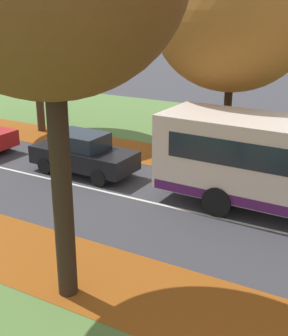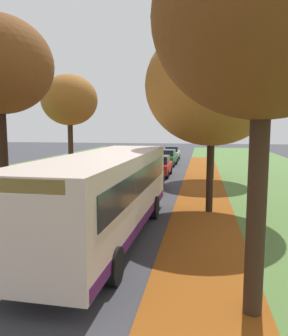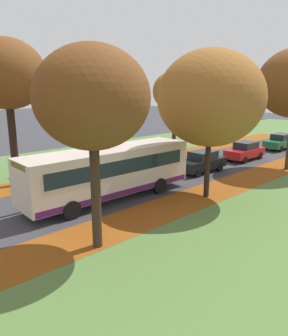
{
  "view_description": "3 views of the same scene",
  "coord_description": "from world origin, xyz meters",
  "px_view_note": "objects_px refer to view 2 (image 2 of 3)",
  "views": [
    {
      "loc": [
        -12.63,
        10.05,
        6.41
      ],
      "look_at": [
        -0.44,
        17.04,
        1.36
      ],
      "focal_mm": 50.0,
      "sensor_mm": 36.0,
      "label": 1
    },
    {
      "loc": [
        4.47,
        1.09,
        3.9
      ],
      "look_at": [
        1.54,
        17.73,
        1.79
      ],
      "focal_mm": 35.0,
      "sensor_mm": 36.0,
      "label": 2
    },
    {
      "loc": [
        15.86,
        0.86,
        6.39
      ],
      "look_at": [
        1.48,
        14.36,
        1.46
      ],
      "focal_mm": 35.0,
      "sensor_mm": 36.0,
      "label": 3
    }
  ],
  "objects_px": {
    "tree_left_far": "(69,100)",
    "tree_right_mid": "(212,85)",
    "car_green_third_in_line": "(167,158)",
    "bus": "(107,191)",
    "tree_right_far": "(213,90)",
    "car_silver_fourth_in_line": "(172,153)",
    "car_black_lead": "(146,178)",
    "tree_right_near": "(265,18)",
    "car_red_following": "(159,166)"
  },
  "relations": [
    {
      "from": "tree_left_far",
      "to": "tree_right_mid",
      "type": "bearing_deg",
      "value": -39.97
    },
    {
      "from": "car_green_third_in_line",
      "to": "bus",
      "type": "bearing_deg",
      "value": -89.46
    },
    {
      "from": "tree_right_far",
      "to": "car_silver_fourth_in_line",
      "type": "relative_size",
      "value": 2.19
    },
    {
      "from": "tree_left_far",
      "to": "bus",
      "type": "relative_size",
      "value": 0.75
    },
    {
      "from": "car_black_lead",
      "to": "tree_right_near",
      "type": "bearing_deg",
      "value": -70.9
    },
    {
      "from": "tree_right_near",
      "to": "tree_right_mid",
      "type": "height_order",
      "value": "tree_right_mid"
    },
    {
      "from": "tree_right_near",
      "to": "car_black_lead",
      "type": "xyz_separation_m",
      "value": [
        -4.44,
        12.81,
        -5.14
      ]
    },
    {
      "from": "tree_right_near",
      "to": "bus",
      "type": "xyz_separation_m",
      "value": [
        -4.32,
        3.95,
        -4.25
      ]
    },
    {
      "from": "tree_left_far",
      "to": "car_red_following",
      "type": "relative_size",
      "value": 1.86
    },
    {
      "from": "tree_right_mid",
      "to": "car_green_third_in_line",
      "type": "height_order",
      "value": "tree_right_mid"
    },
    {
      "from": "tree_left_far",
      "to": "tree_right_near",
      "type": "distance_m",
      "value": 20.3
    },
    {
      "from": "tree_left_far",
      "to": "tree_right_mid",
      "type": "xyz_separation_m",
      "value": [
        10.33,
        -8.65,
        -0.17
      ]
    },
    {
      "from": "tree_right_mid",
      "to": "bus",
      "type": "distance_m",
      "value": 6.99
    },
    {
      "from": "bus",
      "to": "car_silver_fourth_in_line",
      "type": "height_order",
      "value": "bus"
    },
    {
      "from": "bus",
      "to": "car_red_following",
      "type": "bearing_deg",
      "value": 90.4
    },
    {
      "from": "car_silver_fourth_in_line",
      "to": "tree_right_far",
      "type": "bearing_deg",
      "value": -72.67
    },
    {
      "from": "tree_right_far",
      "to": "car_silver_fourth_in_line",
      "type": "bearing_deg",
      "value": 107.33
    },
    {
      "from": "tree_right_near",
      "to": "car_green_third_in_line",
      "type": "height_order",
      "value": "tree_right_near"
    },
    {
      "from": "bus",
      "to": "car_silver_fourth_in_line",
      "type": "bearing_deg",
      "value": 90.56
    },
    {
      "from": "tree_right_near",
      "to": "car_silver_fourth_in_line",
      "type": "bearing_deg",
      "value": 98.12
    },
    {
      "from": "tree_right_near",
      "to": "bus",
      "type": "bearing_deg",
      "value": 137.61
    },
    {
      "from": "tree_right_mid",
      "to": "car_black_lead",
      "type": "bearing_deg",
      "value": 129.92
    },
    {
      "from": "car_green_third_in_line",
      "to": "car_red_following",
      "type": "bearing_deg",
      "value": -89.16
    },
    {
      "from": "bus",
      "to": "tree_right_mid",
      "type": "bearing_deg",
      "value": 50.92
    },
    {
      "from": "tree_right_near",
      "to": "tree_right_mid",
      "type": "bearing_deg",
      "value": 94.94
    },
    {
      "from": "car_black_lead",
      "to": "car_silver_fourth_in_line",
      "type": "bearing_deg",
      "value": 90.47
    },
    {
      "from": "tree_right_near",
      "to": "car_black_lead",
      "type": "bearing_deg",
      "value": 109.1
    },
    {
      "from": "tree_right_far",
      "to": "car_green_third_in_line",
      "type": "xyz_separation_m",
      "value": [
        -4.19,
        7.73,
        -5.8
      ]
    },
    {
      "from": "tree_right_mid",
      "to": "car_red_following",
      "type": "xyz_separation_m",
      "value": [
        -3.7,
        10.74,
        -4.93
      ]
    },
    {
      "from": "tree_right_mid",
      "to": "car_red_following",
      "type": "bearing_deg",
      "value": 109.04
    },
    {
      "from": "tree_right_far",
      "to": "car_red_following",
      "type": "distance_m",
      "value": 7.11
    },
    {
      "from": "car_red_following",
      "to": "car_green_third_in_line",
      "type": "distance_m",
      "value": 7.21
    },
    {
      "from": "car_black_lead",
      "to": "car_silver_fourth_in_line",
      "type": "xyz_separation_m",
      "value": [
        -0.16,
        19.39,
        0.0
      ]
    },
    {
      "from": "tree_right_near",
      "to": "tree_left_far",
      "type": "bearing_deg",
      "value": 122.98
    },
    {
      "from": "car_green_third_in_line",
      "to": "tree_left_far",
      "type": "bearing_deg",
      "value": -125.04
    },
    {
      "from": "tree_right_mid",
      "to": "bus",
      "type": "xyz_separation_m",
      "value": [
        -3.6,
        -4.43,
        -4.04
      ]
    },
    {
      "from": "tree_right_far",
      "to": "bus",
      "type": "height_order",
      "value": "tree_right_far"
    },
    {
      "from": "tree_left_far",
      "to": "tree_right_near",
      "type": "relative_size",
      "value": 0.99
    },
    {
      "from": "tree_left_far",
      "to": "car_silver_fourth_in_line",
      "type": "height_order",
      "value": "tree_left_far"
    },
    {
      "from": "car_silver_fourth_in_line",
      "to": "car_black_lead",
      "type": "bearing_deg",
      "value": -89.53
    },
    {
      "from": "tree_left_far",
      "to": "bus",
      "type": "height_order",
      "value": "tree_left_far"
    },
    {
      "from": "tree_left_far",
      "to": "bus",
      "type": "xyz_separation_m",
      "value": [
        6.73,
        -13.08,
        -4.2
      ]
    },
    {
      "from": "bus",
      "to": "car_black_lead",
      "type": "height_order",
      "value": "bus"
    },
    {
      "from": "tree_right_near",
      "to": "car_black_lead",
      "type": "height_order",
      "value": "tree_right_near"
    },
    {
      "from": "car_green_third_in_line",
      "to": "car_black_lead",
      "type": "bearing_deg",
      "value": -89.59
    },
    {
      "from": "bus",
      "to": "car_red_following",
      "type": "xyz_separation_m",
      "value": [
        -0.11,
        15.17,
        -0.89
      ]
    },
    {
      "from": "tree_right_mid",
      "to": "car_red_following",
      "type": "relative_size",
      "value": 2.0
    },
    {
      "from": "bus",
      "to": "car_red_following",
      "type": "distance_m",
      "value": 15.19
    },
    {
      "from": "car_black_lead",
      "to": "car_silver_fourth_in_line",
      "type": "relative_size",
      "value": 1.01
    },
    {
      "from": "tree_right_far",
      "to": "car_red_following",
      "type": "xyz_separation_m",
      "value": [
        -4.08,
        0.53,
        -5.8
      ]
    }
  ]
}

